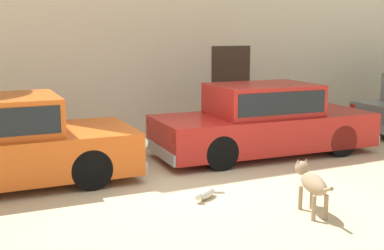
% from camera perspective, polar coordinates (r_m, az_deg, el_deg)
% --- Properties ---
extents(ground_plane, '(80.00, 80.00, 0.00)m').
position_cam_1_polar(ground_plane, '(8.38, -0.47, -6.38)').
color(ground_plane, '#CCB78E').
extents(parked_sedan_second, '(4.64, 1.93, 1.43)m').
position_cam_1_polar(parked_sedan_second, '(10.15, 8.14, 0.57)').
color(parked_sedan_second, '#AD1E19').
rests_on(parked_sedan_second, ground_plane).
extents(stray_dog_spotted, '(0.39, 1.08, 0.68)m').
position_cam_1_polar(stray_dog_spotted, '(7.03, 13.41, -6.36)').
color(stray_dog_spotted, '#997F60').
rests_on(stray_dog_spotted, ground_plane).
extents(stray_cat, '(0.64, 0.40, 0.17)m').
position_cam_1_polar(stray_cat, '(7.49, 1.55, -7.82)').
color(stray_cat, beige).
rests_on(stray_cat, ground_plane).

